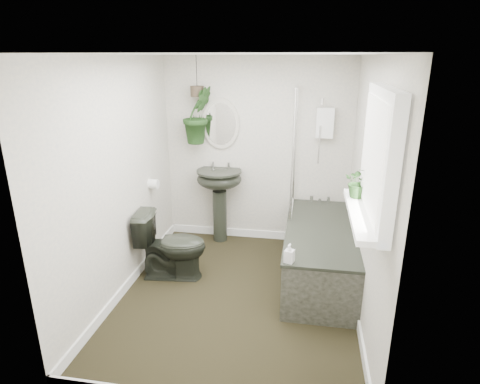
# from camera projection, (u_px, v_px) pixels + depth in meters

# --- Properties ---
(floor) EXTENTS (2.30, 2.80, 0.02)m
(floor) POSITION_uv_depth(u_px,v_px,m) (237.00, 296.00, 4.04)
(floor) COLOR black
(floor) RESTS_ON ground
(ceiling) EXTENTS (2.30, 2.80, 0.02)m
(ceiling) POSITION_uv_depth(u_px,v_px,m) (237.00, 53.00, 3.29)
(ceiling) COLOR white
(ceiling) RESTS_ON ground
(wall_back) EXTENTS (2.30, 0.02, 2.30)m
(wall_back) POSITION_uv_depth(u_px,v_px,m) (257.00, 152.00, 4.98)
(wall_back) COLOR beige
(wall_back) RESTS_ON ground
(wall_front) EXTENTS (2.30, 0.02, 2.30)m
(wall_front) POSITION_uv_depth(u_px,v_px,m) (195.00, 260.00, 2.35)
(wall_front) COLOR beige
(wall_front) RESTS_ON ground
(wall_left) EXTENTS (0.02, 2.80, 2.30)m
(wall_left) POSITION_uv_depth(u_px,v_px,m) (119.00, 181.00, 3.85)
(wall_left) COLOR beige
(wall_left) RESTS_ON ground
(wall_right) EXTENTS (0.02, 2.80, 2.30)m
(wall_right) POSITION_uv_depth(u_px,v_px,m) (368.00, 194.00, 3.48)
(wall_right) COLOR beige
(wall_right) RESTS_ON ground
(skirting) EXTENTS (2.30, 2.80, 0.10)m
(skirting) POSITION_uv_depth(u_px,v_px,m) (237.00, 291.00, 4.02)
(skirting) COLOR white
(skirting) RESTS_ON floor
(bathtub) EXTENTS (0.72, 1.72, 0.58)m
(bathtub) POSITION_uv_depth(u_px,v_px,m) (319.00, 253.00, 4.28)
(bathtub) COLOR black
(bathtub) RESTS_ON floor
(bath_screen) EXTENTS (0.04, 0.72, 1.40)m
(bath_screen) POSITION_uv_depth(u_px,v_px,m) (294.00, 151.00, 4.47)
(bath_screen) COLOR silver
(bath_screen) RESTS_ON bathtub
(shower_box) EXTENTS (0.20, 0.10, 0.35)m
(shower_box) POSITION_uv_depth(u_px,v_px,m) (325.00, 123.00, 4.66)
(shower_box) COLOR white
(shower_box) RESTS_ON wall_back
(oval_mirror) EXTENTS (0.46, 0.03, 0.62)m
(oval_mirror) POSITION_uv_depth(u_px,v_px,m) (221.00, 124.00, 4.90)
(oval_mirror) COLOR #B9B1A1
(oval_mirror) RESTS_ON wall_back
(wall_sconce) EXTENTS (0.04, 0.04, 0.22)m
(wall_sconce) POSITION_uv_depth(u_px,v_px,m) (189.00, 131.00, 4.99)
(wall_sconce) COLOR black
(wall_sconce) RESTS_ON wall_back
(toilet_roll_holder) EXTENTS (0.11, 0.11, 0.11)m
(toilet_roll_holder) POSITION_uv_depth(u_px,v_px,m) (153.00, 184.00, 4.58)
(toilet_roll_holder) COLOR white
(toilet_roll_holder) RESTS_ON wall_left
(window_recess) EXTENTS (0.08, 1.00, 0.90)m
(window_recess) POSITION_uv_depth(u_px,v_px,m) (379.00, 156.00, 2.68)
(window_recess) COLOR white
(window_recess) RESTS_ON wall_right
(window_sill) EXTENTS (0.18, 1.00, 0.04)m
(window_sill) POSITION_uv_depth(u_px,v_px,m) (362.00, 214.00, 2.82)
(window_sill) COLOR white
(window_sill) RESTS_ON wall_right
(window_blinds) EXTENTS (0.01, 0.86, 0.76)m
(window_blinds) POSITION_uv_depth(u_px,v_px,m) (372.00, 156.00, 2.69)
(window_blinds) COLOR white
(window_blinds) RESTS_ON wall_right
(toilet) EXTENTS (0.76, 0.49, 0.74)m
(toilet) POSITION_uv_depth(u_px,v_px,m) (172.00, 245.00, 4.28)
(toilet) COLOR black
(toilet) RESTS_ON floor
(pedestal_sink) EXTENTS (0.63, 0.56, 0.95)m
(pedestal_sink) POSITION_uv_depth(u_px,v_px,m) (220.00, 206.00, 5.11)
(pedestal_sink) COLOR black
(pedestal_sink) RESTS_ON floor
(sill_plant) EXTENTS (0.23, 0.20, 0.25)m
(sill_plant) POSITION_uv_depth(u_px,v_px,m) (359.00, 182.00, 3.06)
(sill_plant) COLOR black
(sill_plant) RESTS_ON window_sill
(hanging_plant) EXTENTS (0.48, 0.47, 0.68)m
(hanging_plant) POSITION_uv_depth(u_px,v_px,m) (198.00, 115.00, 4.80)
(hanging_plant) COLOR black
(hanging_plant) RESTS_ON ceiling
(soap_bottle) EXTENTS (0.10, 0.10, 0.17)m
(soap_bottle) POSITION_uv_depth(u_px,v_px,m) (289.00, 253.00, 3.47)
(soap_bottle) COLOR black
(soap_bottle) RESTS_ON bathtub
(hanging_pot) EXTENTS (0.16, 0.16, 0.12)m
(hanging_pot) POSITION_uv_depth(u_px,v_px,m) (197.00, 91.00, 4.71)
(hanging_pot) COLOR #3C3023
(hanging_pot) RESTS_ON ceiling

